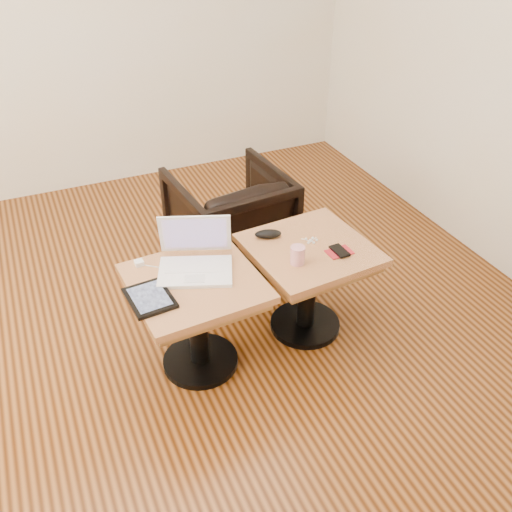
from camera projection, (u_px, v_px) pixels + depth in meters
name	position (u px, v px, depth m)	size (l,w,h in m)	color
room_shell	(129.00, 120.00, 2.22)	(4.52, 4.52, 2.71)	#3E1C07
side_table_left	(196.00, 302.00, 2.78)	(0.64, 0.64, 0.55)	black
side_table_right	(309.00, 268.00, 3.02)	(0.65, 0.65, 0.55)	black
laptop	(195.00, 259.00, 2.76)	(0.44, 0.41, 0.25)	white
tablet	(150.00, 298.00, 2.57)	(0.21, 0.26, 0.02)	black
charging_adapter	(139.00, 263.00, 2.80)	(0.04, 0.04, 0.02)	white
glasses_case	(268.00, 234.00, 3.00)	(0.14, 0.06, 0.04)	black
striped_cup	(298.00, 255.00, 2.79)	(0.07, 0.07, 0.09)	#CD3D58
earbuds_tangle	(311.00, 240.00, 2.97)	(0.08, 0.06, 0.01)	white
phone_on_sleeve	(339.00, 251.00, 2.89)	(0.13, 0.12, 0.02)	#9D0406
armchair	(230.00, 218.00, 3.63)	(0.67, 0.69, 0.63)	black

